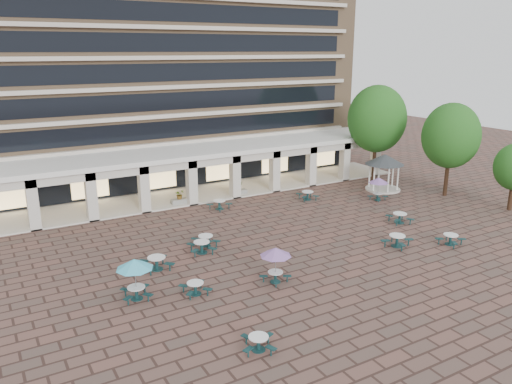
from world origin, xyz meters
TOP-DOWN VIEW (x-y plane):
  - ground at (0.00, 0.00)m, footprint 120.00×120.00m
  - apartment_building at (0.00, 25.47)m, footprint 40.00×15.50m
  - retail_arcade at (0.00, 14.80)m, footprint 42.00×6.60m
  - picnic_table_0 at (-8.47, -3.07)m, footprint 1.60×1.60m
  - picnic_table_1 at (-8.13, -9.42)m, footprint 1.90×1.90m
  - picnic_table_2 at (6.27, -3.55)m, footprint 2.23×2.23m
  - picnic_table_3 at (9.71, -5.16)m, footprint 1.91×1.91m
  - picnic_table_4 at (-11.45, -2.01)m, footprint 2.01×2.01m
  - picnic_table_5 at (-5.05, 3.10)m, footprint 1.69×1.69m
  - picnic_table_6 at (-3.86, -4.03)m, footprint 1.85×1.85m
  - picnic_table_7 at (9.98, -0.15)m, footprint 2.07×2.07m
  - picnic_table_8 at (-9.25, 1.06)m, footprint 1.87×1.87m
  - picnic_table_9 at (-5.79, 2.09)m, footprint 2.03×2.03m
  - picnic_table_10 at (7.43, 8.54)m, footprint 1.95×1.95m
  - picnic_table_11 at (12.77, 5.27)m, footprint 1.79×1.79m
  - picnic_table_12 at (-0.65, 10.00)m, footprint 2.11×2.11m
  - gazebo at (15.61, 7.59)m, footprint 3.70×3.70m
  - tree_east_a at (19.23, 3.31)m, footprint 5.11×5.11m
  - tree_east_c at (17.27, 10.74)m, footprint 5.82×5.82m
  - planter_left at (-3.08, 12.90)m, footprint 1.50×0.89m
  - planter_right at (2.74, 12.90)m, footprint 1.50×0.85m

SIDE VIEW (x-z plane):
  - ground at x=0.00m, z-range 0.00..0.00m
  - picnic_table_1 at x=-8.13m, z-range 0.07..0.76m
  - picnic_table_0 at x=-8.47m, z-range 0.07..0.77m
  - picnic_table_3 at x=9.71m, z-range 0.07..0.82m
  - picnic_table_5 at x=-5.05m, z-range 0.07..0.82m
  - picnic_table_10 at x=7.43m, z-range 0.07..0.84m
  - picnic_table_12 at x=-0.65m, z-range 0.08..0.85m
  - picnic_table_7 at x=9.98m, z-range 0.08..0.87m
  - picnic_table_9 at x=-5.79m, z-range 0.08..0.88m
  - picnic_table_2 at x=6.27m, z-range 0.08..0.90m
  - picnic_table_8 at x=-9.25m, z-range 0.08..0.91m
  - planter_right at x=2.74m, z-range -0.11..1.18m
  - planter_left at x=-3.08m, z-range -0.10..1.24m
  - picnic_table_11 at x=12.77m, z-range 0.72..2.80m
  - picnic_table_6 at x=-3.86m, z-range 0.75..2.88m
  - picnic_table_4 at x=-11.45m, z-range 0.81..3.13m
  - gazebo at x=15.61m, z-range 0.87..4.32m
  - retail_arcade at x=0.00m, z-range 0.80..5.20m
  - tree_east_a at x=19.23m, z-range 1.31..9.83m
  - tree_east_c at x=17.27m, z-range 1.49..11.19m
  - apartment_building at x=0.00m, z-range 0.00..25.20m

